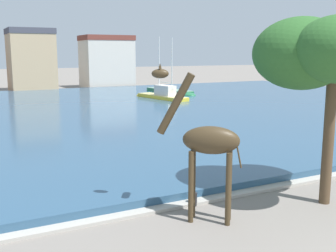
# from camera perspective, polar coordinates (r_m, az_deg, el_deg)

# --- Properties ---
(harbor_water) EXTENTS (82.96, 48.19, 0.40)m
(harbor_water) POSITION_cam_1_polar(r_m,az_deg,el_deg) (38.66, -11.86, 1.90)
(harbor_water) COLOR #2D5170
(harbor_water) RESTS_ON ground
(quay_edge_coping) EXTENTS (82.96, 0.50, 0.12)m
(quay_edge_coping) POSITION_cam_1_polar(r_m,az_deg,el_deg) (17.07, 11.06, -8.94)
(quay_edge_coping) COLOR #ADA89E
(quay_edge_coping) RESTS_ON ground
(giraffe_statue) EXTENTS (2.58, 2.24, 5.24)m
(giraffe_statue) POSITION_cam_1_polar(r_m,az_deg,el_deg) (13.48, 5.30, -2.35)
(giraffe_statue) COLOR #42331E
(giraffe_statue) RESTS_ON ground
(sailboat_yellow) EXTENTS (3.10, 8.91, 7.36)m
(sailboat_yellow) POSITION_cam_1_polar(r_m,az_deg,el_deg) (47.48, -1.18, 4.13)
(sailboat_yellow) COLOR gold
(sailboat_yellow) RESTS_ON ground
(sailboat_green) EXTENTS (3.02, 9.48, 7.53)m
(sailboat_green) POSITION_cam_1_polar(r_m,az_deg,el_deg) (53.66, 0.68, 4.63)
(sailboat_green) COLOR #236B42
(sailboat_green) RESTS_ON ground
(shade_tree) EXTENTS (5.03, 4.84, 7.03)m
(shade_tree) POSITION_cam_1_polar(r_m,az_deg,el_deg) (15.82, 21.08, 9.76)
(shade_tree) COLOR brown
(shade_tree) RESTS_ON ground
(mooring_bollard) EXTENTS (0.24, 0.24, 0.50)m
(mooring_bollard) POSITION_cam_1_polar(r_m,az_deg,el_deg) (15.46, 3.61, -10.07)
(mooring_bollard) COLOR #232326
(mooring_bollard) RESTS_ON ground
(townhouse_corner_house) EXTENTS (6.29, 6.68, 9.02)m
(townhouse_corner_house) POSITION_cam_1_polar(r_m,az_deg,el_deg) (63.92, -18.44, 8.66)
(townhouse_corner_house) COLOR tan
(townhouse_corner_house) RESTS_ON ground
(townhouse_end_terrace) EXTENTS (7.84, 5.99, 8.30)m
(townhouse_end_terrace) POSITION_cam_1_polar(r_m,az_deg,el_deg) (68.01, -8.50, 8.82)
(townhouse_end_terrace) COLOR beige
(townhouse_end_terrace) RESTS_ON ground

